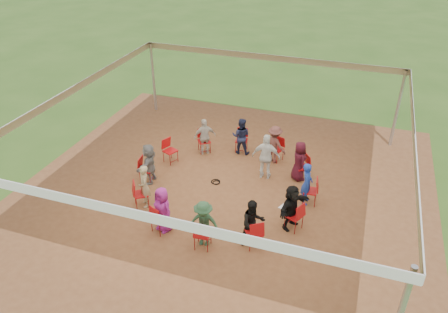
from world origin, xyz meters
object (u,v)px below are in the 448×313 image
(chair_10, at_px, (203,234))
(chair_8, at_px, (141,194))
(person_seated_6, at_px, (149,163))
(chair_7, at_px, (147,170))
(person_seated_8, at_px, (163,209))
(chair_9, at_px, (160,219))
(cable_coil, at_px, (216,182))
(chair_1, at_px, (310,191))
(laptop, at_px, (287,206))
(chair_6, at_px, (170,151))
(person_seated_2, at_px, (299,161))
(person_seated_1, at_px, (307,184))
(person_seated_7, at_px, (144,186))
(chair_2, at_px, (302,167))
(person_seated_5, at_px, (205,137))
(chair_0, at_px, (294,216))
(person_seated_10, at_px, (253,223))
(person_seated_3, at_px, (275,144))
(standing_person, at_px, (266,157))
(chair_3, at_px, (276,149))
(chair_11, at_px, (254,233))
(person_seated_0, at_px, (291,207))
(chair_5, at_px, (204,141))
(chair_4, at_px, (242,141))
(person_seated_4, at_px, (241,136))

(chair_10, bearing_deg, chair_8, 150.00)
(chair_10, distance_m, person_seated_6, 3.71)
(chair_7, xyz_separation_m, person_seated_8, (1.62, -2.06, 0.25))
(chair_9, relative_size, cable_coil, 2.41)
(chair_1, xyz_separation_m, laptop, (-0.47, -1.26, 0.21))
(chair_6, xyz_separation_m, person_seated_2, (4.52, 0.40, 0.25))
(person_seated_1, height_order, person_seated_7, same)
(person_seated_6, distance_m, laptop, 4.79)
(chair_2, xyz_separation_m, person_seated_5, (-3.67, 0.51, 0.25))
(chair_2, bearing_deg, chair_8, 90.00)
(chair_2, bearing_deg, person_seated_7, 90.00)
(chair_0, relative_size, person_seated_1, 0.64)
(chair_2, distance_m, person_seated_10, 3.71)
(person_seated_6, bearing_deg, chair_1, 90.00)
(person_seated_3, bearing_deg, person_seated_1, 150.00)
(standing_person, bearing_deg, person_seated_6, 19.11)
(chair_10, bearing_deg, chair_0, 30.00)
(chair_2, relative_size, chair_3, 1.00)
(chair_0, xyz_separation_m, person_seated_3, (-1.39, 3.43, 0.25))
(chair_8, xyz_separation_m, cable_coil, (1.71, 1.95, -0.43))
(chair_3, bearing_deg, cable_coil, 77.14)
(chair_11, distance_m, person_seated_1, 2.63)
(chair_10, xyz_separation_m, person_seated_10, (1.23, 0.59, 0.25))
(person_seated_8, distance_m, standing_person, 4.12)
(chair_0, height_order, chair_6, same)
(chair_3, height_order, cable_coil, chair_3)
(chair_7, height_order, person_seated_0, person_seated_0)
(chair_5, bearing_deg, laptop, 104.16)
(chair_8, xyz_separation_m, person_seated_3, (3.22, 3.90, 0.25))
(chair_4, xyz_separation_m, person_seated_3, (1.32, -0.33, 0.25))
(chair_0, distance_m, person_seated_10, 1.38)
(chair_3, distance_m, cable_coil, 2.62)
(chair_9, xyz_separation_m, person_seated_6, (-1.45, 2.18, 0.25))
(person_seated_5, bearing_deg, person_seated_1, 120.00)
(person_seated_10, bearing_deg, chair_9, 152.27)
(chair_8, relative_size, chair_10, 1.00)
(chair_5, height_order, person_seated_8, person_seated_8)
(chair_6, distance_m, person_seated_7, 2.63)
(chair_5, distance_m, chair_6, 1.39)
(person_seated_3, xyz_separation_m, laptop, (1.14, -3.32, -0.04))
(chair_1, xyz_separation_m, person_seated_0, (-0.33, -1.32, 0.25))
(person_seated_3, xyz_separation_m, person_seated_6, (-3.59, -2.59, 0.00))
(laptop, bearing_deg, chair_11, 176.52)
(chair_4, relative_size, person_seated_3, 0.64)
(standing_person, bearing_deg, chair_10, 75.62)
(chair_0, distance_m, chair_7, 5.17)
(chair_6, bearing_deg, person_seated_0, 90.00)
(person_seated_4, relative_size, standing_person, 0.86)
(chair_10, xyz_separation_m, person_seated_1, (2.27, 2.92, 0.25))
(chair_9, distance_m, chair_10, 1.39)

